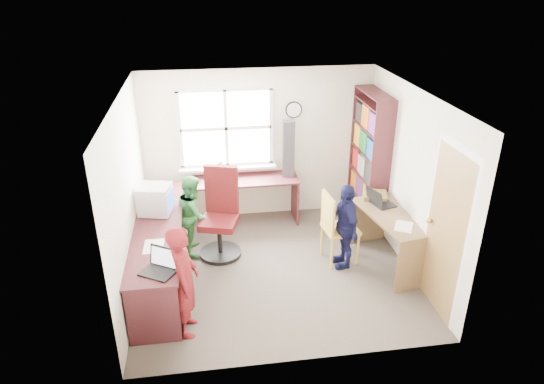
# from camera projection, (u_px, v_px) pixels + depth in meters

# --- Properties ---
(room) EXTENTS (3.64, 3.44, 2.44)m
(room) POSITION_uv_depth(u_px,v_px,m) (275.00, 185.00, 6.18)
(room) COLOR #423A33
(room) RESTS_ON ground
(l_desk) EXTENTS (2.38, 2.95, 0.75)m
(l_desk) POSITION_uv_depth(u_px,v_px,m) (174.00, 260.00, 5.99)
(l_desk) COLOR #4A1D22
(l_desk) RESTS_ON ground
(right_desk) EXTENTS (0.81, 1.39, 0.75)m
(right_desk) POSITION_uv_depth(u_px,v_px,m) (392.00, 228.00, 6.53)
(right_desk) COLOR brown
(right_desk) RESTS_ON ground
(bookshelf) EXTENTS (0.30, 1.02, 2.10)m
(bookshelf) POSITION_uv_depth(u_px,v_px,m) (369.00, 163.00, 7.47)
(bookshelf) COLOR #4A1D22
(bookshelf) RESTS_ON ground
(swivel_chair) EXTENTS (0.74, 0.74, 1.27)m
(swivel_chair) POSITION_uv_depth(u_px,v_px,m) (220.00, 218.00, 6.79)
(swivel_chair) COLOR black
(swivel_chair) RESTS_ON ground
(wooden_chair) EXTENTS (0.49, 0.49, 1.02)m
(wooden_chair) POSITION_uv_depth(u_px,v_px,m) (336.00, 225.00, 6.59)
(wooden_chair) COLOR gold
(wooden_chair) RESTS_ON ground
(crt_monitor) EXTENTS (0.48, 0.44, 0.40)m
(crt_monitor) POSITION_uv_depth(u_px,v_px,m) (156.00, 200.00, 6.40)
(crt_monitor) COLOR silver
(crt_monitor) RESTS_ON l_desk
(laptop_left) EXTENTS (0.46, 0.44, 0.25)m
(laptop_left) POSITION_uv_depth(u_px,v_px,m) (160.00, 266.00, 5.24)
(laptop_left) COLOR black
(laptop_left) RESTS_ON l_desk
(laptop_right) EXTENTS (0.39, 0.43, 0.25)m
(laptop_right) POSITION_uv_depth(u_px,v_px,m) (379.00, 201.00, 6.70)
(laptop_right) COLOR black
(laptop_right) RESTS_ON right_desk
(speaker_a) EXTENTS (0.10, 0.10, 0.18)m
(speaker_a) POSITION_uv_depth(u_px,v_px,m) (157.00, 211.00, 6.36)
(speaker_a) COLOR black
(speaker_a) RESTS_ON l_desk
(speaker_b) EXTENTS (0.10, 0.10, 0.17)m
(speaker_b) POSITION_uv_depth(u_px,v_px,m) (163.00, 196.00, 6.79)
(speaker_b) COLOR black
(speaker_b) RESTS_ON l_desk
(cd_tower) EXTENTS (0.20, 0.18, 0.89)m
(cd_tower) POSITION_uv_depth(u_px,v_px,m) (289.00, 149.00, 7.48)
(cd_tower) COLOR black
(cd_tower) RESTS_ON l_desk
(game_box) EXTENTS (0.41, 0.41, 0.06)m
(game_box) POSITION_uv_depth(u_px,v_px,m) (375.00, 195.00, 6.91)
(game_box) COLOR red
(game_box) RESTS_ON right_desk
(paper_a) EXTENTS (0.24, 0.33, 0.00)m
(paper_a) POSITION_uv_depth(u_px,v_px,m) (154.00, 246.00, 5.72)
(paper_a) COLOR silver
(paper_a) RESTS_ON l_desk
(paper_b) EXTENTS (0.33, 0.37, 0.00)m
(paper_b) POSITION_uv_depth(u_px,v_px,m) (404.00, 227.00, 6.15)
(paper_b) COLOR silver
(paper_b) RESTS_ON right_desk
(potted_plant) EXTENTS (0.21, 0.19, 0.32)m
(potted_plant) POSITION_uv_depth(u_px,v_px,m) (217.00, 171.00, 7.41)
(potted_plant) COLOR #327F37
(potted_plant) RESTS_ON l_desk
(person_red) EXTENTS (0.33, 0.49, 1.33)m
(person_red) POSITION_uv_depth(u_px,v_px,m) (184.00, 281.00, 5.23)
(person_red) COLOR maroon
(person_red) RESTS_ON ground
(person_green) EXTENTS (0.45, 0.57, 1.16)m
(person_green) POSITION_uv_depth(u_px,v_px,m) (194.00, 214.00, 6.83)
(person_green) COLOR #307936
(person_green) RESTS_ON ground
(person_navy) EXTENTS (0.36, 0.73, 1.20)m
(person_navy) POSITION_uv_depth(u_px,v_px,m) (345.00, 226.00, 6.47)
(person_navy) COLOR #13153C
(person_navy) RESTS_ON ground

